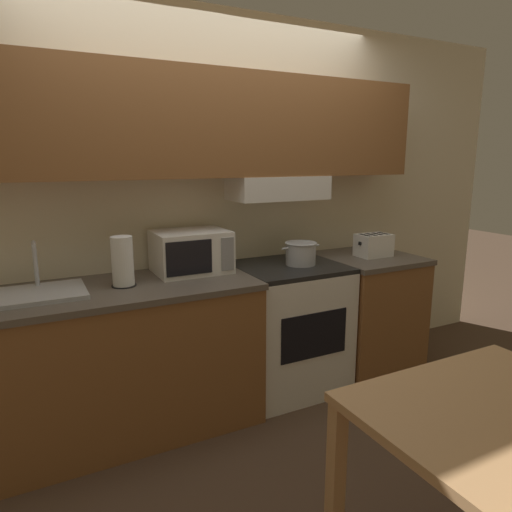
{
  "coord_description": "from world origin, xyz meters",
  "views": [
    {
      "loc": [
        -1.14,
        -2.91,
        1.6
      ],
      "look_at": [
        0.05,
        -0.59,
        1.04
      ],
      "focal_mm": 32.0,
      "sensor_mm": 36.0,
      "label": 1
    }
  ],
  "objects_px": {
    "paper_towel_roll": "(123,262)",
    "microwave": "(191,251)",
    "cooking_pot": "(301,253)",
    "sink_basin": "(39,293)",
    "stove_range": "(288,326)",
    "dining_table": "(501,440)",
    "toaster": "(374,245)"
  },
  "relations": [
    {
      "from": "cooking_pot",
      "to": "sink_basin",
      "type": "height_order",
      "value": "sink_basin"
    },
    {
      "from": "cooking_pot",
      "to": "paper_towel_roll",
      "type": "bearing_deg",
      "value": 179.64
    },
    {
      "from": "stove_range",
      "to": "microwave",
      "type": "distance_m",
      "value": 0.88
    },
    {
      "from": "cooking_pot",
      "to": "microwave",
      "type": "xyz_separation_m",
      "value": [
        -0.73,
        0.15,
        0.05
      ]
    },
    {
      "from": "paper_towel_roll",
      "to": "cooking_pot",
      "type": "bearing_deg",
      "value": -0.36
    },
    {
      "from": "toaster",
      "to": "sink_basin",
      "type": "bearing_deg",
      "value": 179.23
    },
    {
      "from": "stove_range",
      "to": "sink_basin",
      "type": "relative_size",
      "value": 1.92
    },
    {
      "from": "stove_range",
      "to": "microwave",
      "type": "height_order",
      "value": "microwave"
    },
    {
      "from": "sink_basin",
      "to": "dining_table",
      "type": "relative_size",
      "value": 0.49
    },
    {
      "from": "dining_table",
      "to": "microwave",
      "type": "bearing_deg",
      "value": 104.51
    },
    {
      "from": "stove_range",
      "to": "cooking_pot",
      "type": "bearing_deg",
      "value": -19.24
    },
    {
      "from": "sink_basin",
      "to": "cooking_pot",
      "type": "bearing_deg",
      "value": -0.5
    },
    {
      "from": "paper_towel_roll",
      "to": "microwave",
      "type": "bearing_deg",
      "value": 17.39
    },
    {
      "from": "cooking_pot",
      "to": "microwave",
      "type": "relative_size",
      "value": 0.64
    },
    {
      "from": "sink_basin",
      "to": "paper_towel_roll",
      "type": "xyz_separation_m",
      "value": [
        0.44,
        -0.01,
        0.12
      ]
    },
    {
      "from": "microwave",
      "to": "toaster",
      "type": "relative_size",
      "value": 1.76
    },
    {
      "from": "cooking_pot",
      "to": "dining_table",
      "type": "xyz_separation_m",
      "value": [
        -0.25,
        -1.69,
        -0.33
      ]
    },
    {
      "from": "microwave",
      "to": "sink_basin",
      "type": "height_order",
      "value": "sink_basin"
    },
    {
      "from": "cooking_pot",
      "to": "sink_basin",
      "type": "xyz_separation_m",
      "value": [
        -1.62,
        0.01,
        -0.06
      ]
    },
    {
      "from": "toaster",
      "to": "sink_basin",
      "type": "height_order",
      "value": "sink_basin"
    },
    {
      "from": "dining_table",
      "to": "sink_basin",
      "type": "bearing_deg",
      "value": 128.7
    },
    {
      "from": "microwave",
      "to": "dining_table",
      "type": "bearing_deg",
      "value": -75.49
    },
    {
      "from": "stove_range",
      "to": "sink_basin",
      "type": "distance_m",
      "value": 1.61
    },
    {
      "from": "stove_range",
      "to": "toaster",
      "type": "distance_m",
      "value": 0.88
    },
    {
      "from": "microwave",
      "to": "paper_towel_roll",
      "type": "height_order",
      "value": "paper_towel_roll"
    },
    {
      "from": "sink_basin",
      "to": "stove_range",
      "type": "bearing_deg",
      "value": 0.47
    },
    {
      "from": "toaster",
      "to": "paper_towel_roll",
      "type": "relative_size",
      "value": 0.91
    },
    {
      "from": "toaster",
      "to": "cooking_pot",
      "type": "bearing_deg",
      "value": 178.54
    },
    {
      "from": "toaster",
      "to": "dining_table",
      "type": "bearing_deg",
      "value": -117.68
    },
    {
      "from": "stove_range",
      "to": "cooking_pot",
      "type": "distance_m",
      "value": 0.53
    },
    {
      "from": "microwave",
      "to": "stove_range",
      "type": "bearing_deg",
      "value": -10.62
    },
    {
      "from": "sink_basin",
      "to": "dining_table",
      "type": "bearing_deg",
      "value": -51.3
    }
  ]
}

